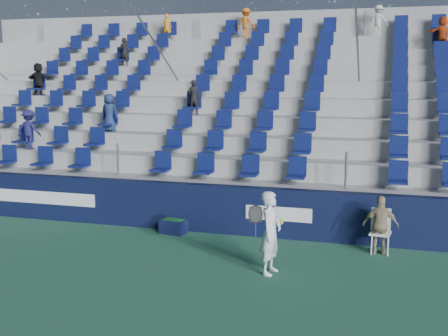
% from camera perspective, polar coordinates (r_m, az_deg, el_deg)
% --- Properties ---
extents(ground, '(70.00, 70.00, 0.00)m').
position_cam_1_polar(ground, '(11.31, -5.03, -10.74)').
color(ground, '#2A6345').
rests_on(ground, ground).
extents(sponsor_wall, '(24.00, 0.32, 1.20)m').
position_cam_1_polar(sponsor_wall, '(13.99, -0.38, -4.19)').
color(sponsor_wall, black).
rests_on(sponsor_wall, ground).
extents(grandstand, '(24.00, 8.17, 6.63)m').
position_cam_1_polar(grandstand, '(18.62, 4.09, 3.98)').
color(grandstand, '#A2A29D').
rests_on(grandstand, ground).
extents(tennis_player, '(0.69, 0.67, 1.66)m').
position_cam_1_polar(tennis_player, '(11.13, 4.75, -6.57)').
color(tennis_player, white).
rests_on(tennis_player, ground).
extents(line_judge_chair, '(0.48, 0.49, 0.98)m').
position_cam_1_polar(line_judge_chair, '(12.97, 15.62, -5.84)').
color(line_judge_chair, white).
rests_on(line_judge_chair, ground).
extents(line_judge, '(0.77, 0.33, 1.30)m').
position_cam_1_polar(line_judge, '(12.80, 15.62, -5.61)').
color(line_judge, tan).
rests_on(line_judge, ground).
extents(ball_bin, '(0.69, 0.52, 0.35)m').
position_cam_1_polar(ball_bin, '(14.07, -5.16, -5.86)').
color(ball_bin, '#0F1439').
rests_on(ball_bin, ground).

